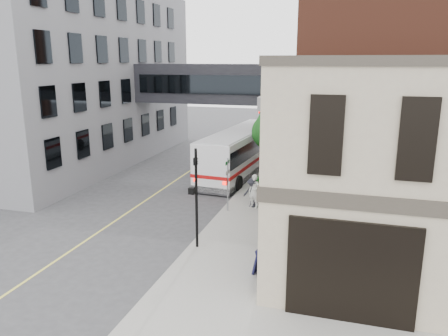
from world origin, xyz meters
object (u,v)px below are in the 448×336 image
Objects in this scene: bus at (241,150)px; pedestrian_c at (252,193)px; pedestrian_a at (254,191)px; pedestrian_b at (265,176)px; newspaper_box at (257,184)px; sandwich_board at (260,261)px.

bus reaches higher than pedestrian_c.
pedestrian_a is at bearing -6.12° from pedestrian_c.
pedestrian_b is 3.51m from pedestrian_c.
pedestrian_a is 1.14× the size of pedestrian_c.
newspaper_box is (2.15, -4.35, -1.24)m from bus.
pedestrian_c is at bearing -63.96° from newspaper_box.
pedestrian_b is at bearing 38.41° from newspaper_box.
newspaper_box is at bearing 114.75° from sandwich_board.
bus is 6.78× the size of pedestrian_b.
pedestrian_c is (2.61, -7.67, -0.82)m from bus.
sandwich_board is at bearing -54.76° from pedestrian_c.
sandwich_board is at bearing -59.06° from newspaper_box.
bus is 5.00m from newspaper_box.
sandwich_board is (4.66, -15.33, -1.15)m from bus.
pedestrian_a is 1.88× the size of sandwich_board.
bus is at bearing 118.78° from sandwich_board.
pedestrian_c is 3.38m from newspaper_box.
pedestrian_b is at bearing 109.56° from pedestrian_c.
newspaper_box is (-0.51, -0.19, -0.47)m from pedestrian_b.
pedestrian_c is (-0.13, 0.07, -0.12)m from pedestrian_a.
pedestrian_a is 1.06× the size of pedestrian_b.
pedestrian_c is at bearing -102.70° from pedestrian_b.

